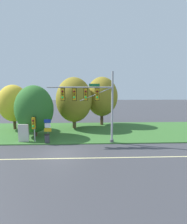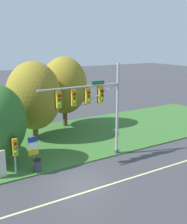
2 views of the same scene
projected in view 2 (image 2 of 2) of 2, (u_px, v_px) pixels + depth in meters
The scene contains 9 objects.
ground_plane at pixel (79, 183), 18.73m from camera, with size 160.00×160.00×0.00m, color #3D3D42.
lane_stripe at pixel (88, 191), 17.74m from camera, with size 36.00×0.16×0.01m, color beige.
grass_verge at pixel (36, 145), 25.56m from camera, with size 48.00×11.50×0.10m, color #386B2D.
traffic_signal_mast at pixel (94, 102), 21.36m from camera, with size 6.92×0.49×7.49m.
pedestrian_signal_near_kerb at pixel (15, 149), 19.30m from camera, with size 0.46×0.55×2.74m.
route_sign_post at pixel (33, 149), 20.35m from camera, with size 0.77×0.08×2.48m.
tree_behind_signpost at pixel (34, 96), 26.29m from camera, with size 5.16×5.16×7.38m.
tree_mid_verge at pixel (64, 86), 30.19m from camera, with size 4.93×4.93×7.59m.
trash_bin at pixel (37, 165), 20.11m from camera, with size 0.56×0.56×0.93m.
Camera 2 is at (-8.01, -15.03, 9.19)m, focal length 45.00 mm.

